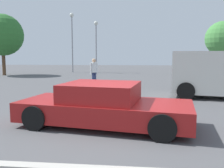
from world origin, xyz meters
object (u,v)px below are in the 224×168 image
(light_post_near, at_px, (72,32))
(sedan_foreground, at_px, (104,106))
(dog, at_px, (23,106))
(pedestrian, at_px, (94,70))
(light_post_mid, at_px, (96,37))

(light_post_near, bearing_deg, sedan_foreground, -72.74)
(dog, xyz_separation_m, pedestrian, (1.10, 7.07, 0.74))
(dog, relative_size, pedestrian, 0.33)
(pedestrian, bearing_deg, sedan_foreground, 141.60)
(light_post_near, distance_m, light_post_mid, 2.70)
(light_post_mid, bearing_deg, sedan_foreground, -79.96)
(dog, xyz_separation_m, light_post_mid, (-0.81, 19.32, 3.60))
(sedan_foreground, distance_m, pedestrian, 8.23)
(dog, relative_size, light_post_near, 0.09)
(light_post_near, height_order, light_post_mid, light_post_near)
(sedan_foreground, bearing_deg, dog, 170.31)
(sedan_foreground, bearing_deg, light_post_near, 116.78)
(pedestrian, relative_size, light_post_near, 0.26)
(dog, height_order, pedestrian, pedestrian)
(sedan_foreground, relative_size, pedestrian, 2.84)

